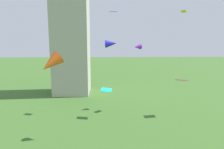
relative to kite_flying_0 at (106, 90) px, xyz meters
The scene contains 7 objects.
kite_flying_0 is the anchor object (origin of this frame).
kite_flying_1 10.19m from the kite_flying_0, 120.49° to the right, with size 2.47×2.35×2.03m.
kite_flying_2 9.85m from the kite_flying_0, ahead, with size 1.55×1.18×0.40m.
kite_flying_3 7.77m from the kite_flying_0, 38.57° to the left, with size 1.28×1.15×0.77m.
kite_flying_4 10.24m from the kite_flying_0, 65.63° to the left, with size 1.14×0.93×0.19m.
kite_flying_6 7.92m from the kite_flying_0, 84.72° to the right, with size 1.24×0.92×0.86m.
kite_flying_7 14.95m from the kite_flying_0, 16.08° to the left, with size 1.19×1.24×0.27m.
Camera 1 is at (-2.64, 0.89, 9.92)m, focal length 32.55 mm.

